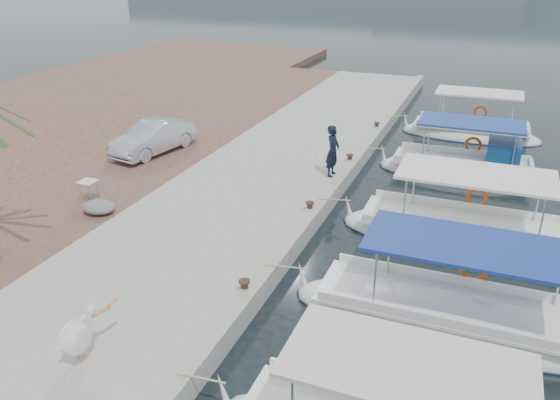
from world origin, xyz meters
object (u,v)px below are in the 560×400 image
object	(u,v)px
fishing_caique_d	(464,171)
pelican	(78,336)
fishing_caique_c	(461,236)
fishing_caique_e	(470,135)
fisherman	(333,151)
fishing_caique_b	(453,321)
parked_car	(154,137)

from	to	relation	value
fishing_caique_d	pelican	bearing A→B (deg)	-113.18
fishing_caique_c	pelican	distance (m)	11.44
fishing_caique_e	fisherman	bearing A→B (deg)	-117.32
fishing_caique_b	fishing_caique_e	size ratio (longest dim) A/B	1.20
fisherman	fishing_caique_c	bearing A→B (deg)	-112.92
fishing_caique_c	parked_car	world-z (taller)	fishing_caique_c
fishing_caique_b	pelican	distance (m)	8.37
fisherman	parked_car	size ratio (longest dim) A/B	0.48
parked_car	fishing_caique_d	bearing A→B (deg)	25.99
fishing_caique_b	fishing_caique_e	world-z (taller)	same
fishing_caique_c	fisherman	size ratio (longest dim) A/B	3.87
fishing_caique_b	fishing_caique_e	distance (m)	15.80
fishing_caique_b	fisherman	size ratio (longest dim) A/B	4.07
fishing_caique_c	fisherman	bearing A→B (deg)	152.39
fishing_caique_d	parked_car	size ratio (longest dim) A/B	1.63
fisherman	fishing_caique_e	bearing A→B (deg)	-22.62
fishing_caique_c	parked_car	distance (m)	12.89
pelican	fisherman	xyz separation A→B (m)	(1.82, 11.77, 0.40)
pelican	fisherman	size ratio (longest dim) A/B	0.74
pelican	parked_car	size ratio (longest dim) A/B	0.35
pelican	parked_car	xyz separation A→B (m)	(-5.88, 11.59, 0.09)
fishing_caique_b	fishing_caique_d	xyz separation A→B (m)	(-0.55, 10.30, 0.07)
parked_car	pelican	bearing A→B (deg)	-52.23
fishing_caique_b	fishing_caique_c	distance (m)	4.60
pelican	fishing_caique_d	bearing A→B (deg)	66.82
fishing_caique_c	fishing_caique_d	xyz separation A→B (m)	(-0.36, 5.71, 0.07)
fishing_caique_d	fishing_caique_e	size ratio (longest dim) A/B	1.00
fishing_caique_d	fisherman	world-z (taller)	fisherman
fishing_caique_c	fisherman	distance (m)	5.71
fishing_caique_b	pelican	xyz separation A→B (m)	(-6.93, -4.60, 0.95)
fishing_caique_e	pelican	distance (m)	21.36
fishing_caique_c	pelican	xyz separation A→B (m)	(-6.74, -9.20, 0.95)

